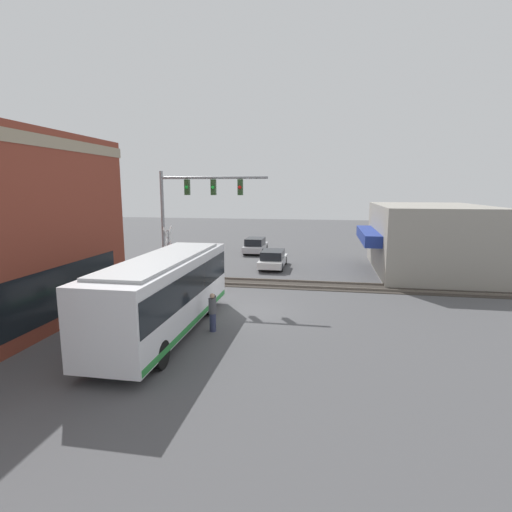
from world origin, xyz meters
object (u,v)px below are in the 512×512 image
Objects in this scene: parked_car_white at (273,259)px; pedestrian_near_bus at (213,312)px; city_bus at (165,292)px; crossing_signal at (168,250)px; pedestrian_at_crossing at (185,272)px; parked_car_silver at (255,246)px.

parked_car_white is 2.70× the size of pedestrian_near_bus.
city_bus is at bearing 107.02° from pedestrian_near_bus.
parked_car_white is at bearing -2.85° from pedestrian_near_bus.
pedestrian_at_crossing is at bearing -73.09° from crossing_signal.
parked_car_white is 2.70× the size of pedestrian_at_crossing.
city_bus reaches higher than pedestrian_at_crossing.
pedestrian_at_crossing is (8.13, 2.13, -0.97)m from city_bus.
crossing_signal reaches higher than city_bus.
parked_car_silver is at bearing -12.36° from crossing_signal.
parked_car_white is at bearing -9.91° from city_bus.
parked_car_silver is (21.72, -0.00, -1.15)m from city_bus.
pedestrian_near_bus is (-14.30, 0.71, 0.21)m from parked_car_white.
city_bus is at bearing 180.00° from parked_car_silver.
city_bus is 2.22× the size of parked_car_silver.
pedestrian_at_crossing is (-13.59, 2.13, 0.19)m from parked_car_silver.
pedestrian_near_bus is at bearing -174.90° from parked_car_silver.
pedestrian_near_bus is at bearing 177.15° from parked_car_white.
parked_car_white is (7.02, -5.64, -1.64)m from crossing_signal.
pedestrian_at_crossing is at bearing 171.10° from parked_car_silver.
pedestrian_near_bus is at bearing -72.98° from city_bus.
city_bus is 5.95× the size of pedestrian_at_crossing.
crossing_signal is 14.29m from parked_car_silver.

